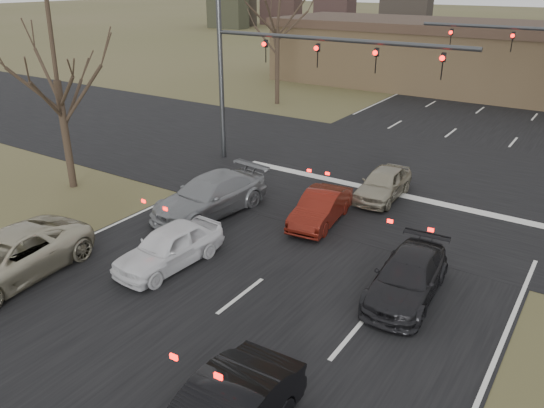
{
  "coord_description": "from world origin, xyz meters",
  "views": [
    {
      "loc": [
        8.02,
        -7.47,
        8.61
      ],
      "look_at": [
        -0.45,
        5.33,
        2.0
      ],
      "focal_mm": 35.0,
      "sensor_mm": 36.0,
      "label": 1
    }
  ],
  "objects": [
    {
      "name": "ground",
      "position": [
        0.0,
        0.0,
        0.0
      ],
      "size": [
        360.0,
        360.0,
        0.0
      ],
      "primitive_type": "plane",
      "color": "#4C4C29",
      "rests_on": "ground"
    },
    {
      "name": "road_cross",
      "position": [
        0.0,
        15.0,
        0.01
      ],
      "size": [
        200.0,
        14.0,
        0.02
      ],
      "primitive_type": "cube",
      "color": "black",
      "rests_on": "ground"
    },
    {
      "name": "building",
      "position": [
        2.0,
        38.0,
        2.67
      ],
      "size": [
        42.4,
        10.4,
        5.3
      ],
      "color": "#90734D",
      "rests_on": "ground"
    },
    {
      "name": "mast_arm_near",
      "position": [
        -5.23,
        13.0,
        5.07
      ],
      "size": [
        12.12,
        0.24,
        8.0
      ],
      "color": "#383A3D",
      "rests_on": "ground"
    },
    {
      "name": "tree_left_near",
      "position": [
        -11.5,
        6.0,
        6.57
      ],
      "size": [
        5.1,
        5.1,
        8.5
      ],
      "color": "black",
      "rests_on": "ground"
    },
    {
      "name": "car_silver_suv",
      "position": [
        -6.5,
        -0.12,
        0.73
      ],
      "size": [
        2.96,
        5.5,
        1.47
      ],
      "primitive_type": "imported",
      "rotation": [
        0.0,
        0.0,
        0.1
      ],
      "color": "#AFA88E",
      "rests_on": "ground"
    },
    {
      "name": "car_white_sedan",
      "position": [
        -3.0,
        3.24,
        0.67
      ],
      "size": [
        1.81,
        4.0,
        1.33
      ],
      "primitive_type": "imported",
      "rotation": [
        0.0,
        0.0,
        -0.06
      ],
      "color": "silver",
      "rests_on": "ground"
    },
    {
      "name": "car_charcoal_sedan",
      "position": [
        4.0,
        5.7,
        0.61
      ],
      "size": [
        2.01,
        4.32,
        1.22
      ],
      "primitive_type": "imported",
      "rotation": [
        0.0,
        0.0,
        0.07
      ],
      "color": "black",
      "rests_on": "ground"
    },
    {
      "name": "car_grey_ahead",
      "position": [
        -4.54,
        7.13,
        0.75
      ],
      "size": [
        2.73,
        5.38,
        1.5
      ],
      "primitive_type": "imported",
      "rotation": [
        0.0,
        0.0,
        -0.13
      ],
      "color": "gray",
      "rests_on": "ground"
    },
    {
      "name": "car_red_ahead",
      "position": [
        -0.5,
        8.74,
        0.62
      ],
      "size": [
        1.75,
        3.87,
        1.23
      ],
      "primitive_type": "imported",
      "rotation": [
        0.0,
        0.0,
        0.12
      ],
      "color": "#53130B",
      "rests_on": "ground"
    },
    {
      "name": "car_silver_ahead",
      "position": [
        0.5,
        12.34,
        0.65
      ],
      "size": [
        1.66,
        3.85,
        1.29
      ],
      "primitive_type": "imported",
      "rotation": [
        0.0,
        0.0,
        0.04
      ],
      "color": "gray",
      "rests_on": "ground"
    }
  ]
}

